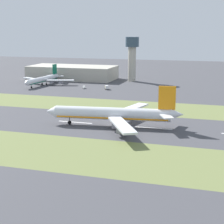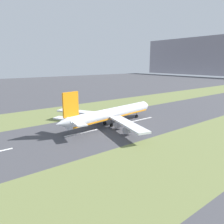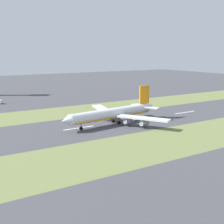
# 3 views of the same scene
# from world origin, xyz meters

# --- Properties ---
(ground_plane) EXTENTS (800.00, 800.00, 0.00)m
(ground_plane) POSITION_xyz_m (0.00, 0.00, 0.00)
(ground_plane) COLOR #424247
(grass_median_west) EXTENTS (40.00, 600.00, 0.01)m
(grass_median_west) POSITION_xyz_m (-45.00, 0.00, 0.00)
(grass_median_west) COLOR olive
(grass_median_west) RESTS_ON ground
(grass_median_east) EXTENTS (40.00, 600.00, 0.01)m
(grass_median_east) POSITION_xyz_m (45.00, 0.00, 0.00)
(grass_median_east) COLOR olive
(grass_median_east) RESTS_ON ground
(centreline_dash_near) EXTENTS (1.20, 18.00, 0.01)m
(centreline_dash_near) POSITION_xyz_m (0.00, -62.35, 0.01)
(centreline_dash_near) COLOR silver
(centreline_dash_near) RESTS_ON ground
(centreline_dash_mid) EXTENTS (1.20, 18.00, 0.01)m
(centreline_dash_mid) POSITION_xyz_m (0.00, -22.35, 0.01)
(centreline_dash_mid) COLOR silver
(centreline_dash_mid) RESTS_ON ground
(centreline_dash_far) EXTENTS (1.20, 18.00, 0.01)m
(centreline_dash_far) POSITION_xyz_m (0.00, 17.65, 0.01)
(centreline_dash_far) COLOR silver
(centreline_dash_far) RESTS_ON ground
(airplane_main_jet) EXTENTS (63.60, 67.15, 20.20)m
(airplane_main_jet) POSITION_xyz_m (-1.81, -4.24, 6.02)
(airplane_main_jet) COLOR silver
(airplane_main_jet) RESTS_ON ground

